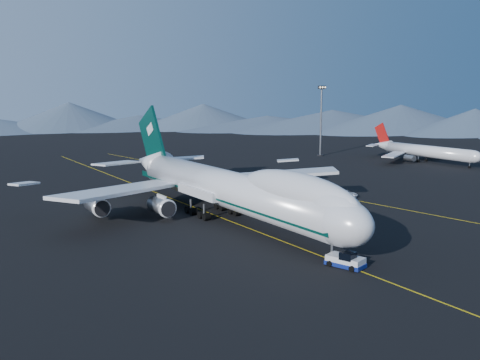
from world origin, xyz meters
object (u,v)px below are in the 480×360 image
boeing_747 (228,188)px  floodlight_mast (321,121)px  service_van (346,194)px  second_jet (424,151)px  pushback_tug (345,262)px

boeing_747 → floodlight_mast: floodlight_mast is taller
boeing_747 → service_van: boeing_747 is taller
second_jet → service_van: size_ratio=8.11×
boeing_747 → service_van: (32.31, 4.14, -5.11)m
boeing_747 → second_jet: 98.35m
floodlight_mast → service_van: bearing=-127.0°
second_jet → boeing_747: bearing=-167.1°
service_van → floodlight_mast: 74.14m
pushback_tug → service_van: 46.93m
service_van → floodlight_mast: (44.12, 58.45, 11.55)m
pushback_tug → second_jet: bearing=16.5°
pushback_tug → floodlight_mast: size_ratio=0.23×
boeing_747 → second_jet: (92.93, 32.11, -2.28)m
pushback_tug → floodlight_mast: 120.50m
second_jet → service_van: bearing=-161.4°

